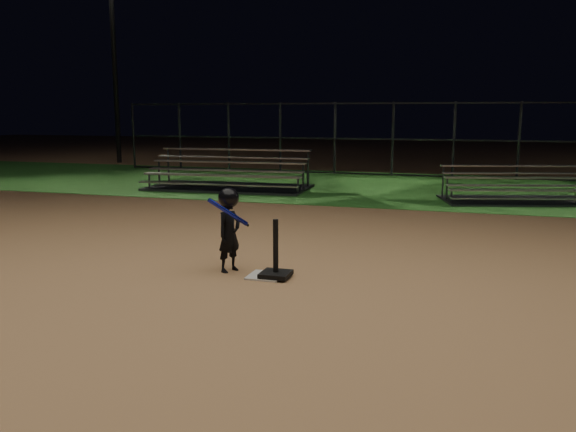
% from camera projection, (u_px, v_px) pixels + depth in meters
% --- Properties ---
extents(ground, '(80.00, 80.00, 0.00)m').
position_uv_depth(ground, '(266.00, 277.00, 7.74)').
color(ground, '#AC7B4E').
rests_on(ground, ground).
extents(grass_strip, '(60.00, 8.00, 0.01)m').
position_uv_depth(grass_strip, '(378.00, 186.00, 17.15)').
color(grass_strip, '#25601F').
rests_on(grass_strip, ground).
extents(home_plate, '(0.45, 0.45, 0.02)m').
position_uv_depth(home_plate, '(266.00, 276.00, 7.74)').
color(home_plate, beige).
rests_on(home_plate, ground).
extents(batting_tee, '(0.38, 0.38, 0.76)m').
position_uv_depth(batting_tee, '(276.00, 266.00, 7.66)').
color(batting_tee, black).
rests_on(batting_tee, home_plate).
extents(child_batter, '(0.48, 0.57, 1.16)m').
position_uv_depth(child_batter, '(229.00, 227.00, 7.91)').
color(child_batter, black).
rests_on(child_batter, ground).
extents(bleacher_left, '(4.61, 2.41, 1.10)m').
position_uv_depth(bleacher_left, '(228.00, 181.00, 16.55)').
color(bleacher_left, '#AAAAAF').
rests_on(bleacher_left, ground).
extents(bleacher_right, '(3.80, 2.54, 0.85)m').
position_uv_depth(bleacher_right, '(517.00, 195.00, 14.15)').
color(bleacher_right, silver).
rests_on(bleacher_right, ground).
extents(backstop_fence, '(20.08, 0.08, 2.50)m').
position_uv_depth(backstop_fence, '(393.00, 139.00, 19.75)').
color(backstop_fence, '#38383D').
rests_on(backstop_fence, ground).
extents(light_pole_left, '(0.90, 0.53, 8.30)m').
position_uv_depth(light_pole_left, '(113.00, 45.00, 24.42)').
color(light_pole_left, '#2D2D30').
rests_on(light_pole_left, ground).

